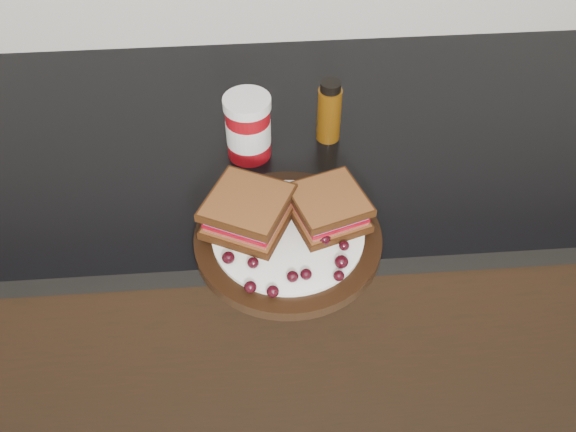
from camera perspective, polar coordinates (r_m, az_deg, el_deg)
name	(u,v)px	position (r m, az deg, el deg)	size (l,w,h in m)	color
base_cabinets	(306,290)	(1.50, 1.64, -6.58)	(3.96, 0.58, 0.86)	black
countertop	(311,141)	(1.17, 2.10, 6.72)	(3.98, 0.60, 0.04)	black
plate	(288,239)	(0.96, 0.00, -2.09)	(0.28, 0.28, 0.02)	black
sandwich_left	(248,212)	(0.94, -3.59, 0.39)	(0.11, 0.11, 0.05)	brown
sandwich_right	(328,208)	(0.95, 3.61, 0.71)	(0.10, 0.10, 0.05)	brown
grape_0	(228,258)	(0.91, -5.33, -3.71)	(0.02, 0.02, 0.02)	black
grape_1	(253,263)	(0.90, -3.13, -4.18)	(0.02, 0.02, 0.02)	black
grape_2	(250,287)	(0.87, -3.37, -6.32)	(0.02, 0.02, 0.02)	black
grape_3	(273,291)	(0.87, -1.36, -6.72)	(0.02, 0.02, 0.02)	black
grape_4	(293,276)	(0.88, 0.40, -5.40)	(0.02, 0.02, 0.02)	black
grape_5	(306,274)	(0.89, 1.62, -5.20)	(0.02, 0.02, 0.02)	black
grape_6	(339,276)	(0.89, 4.53, -5.32)	(0.02, 0.02, 0.01)	black
grape_7	(341,262)	(0.90, 4.77, -4.09)	(0.02, 0.02, 0.02)	black
grape_8	(344,246)	(0.92, 5.01, -2.65)	(0.02, 0.02, 0.01)	black
grape_9	(324,239)	(0.93, 3.24, -2.06)	(0.02, 0.02, 0.02)	black
grape_10	(337,219)	(0.95, 4.37, -0.26)	(0.02, 0.02, 0.02)	black
grape_11	(322,214)	(0.96, 3.02, 0.17)	(0.02, 0.02, 0.02)	black
grape_12	(322,203)	(0.98, 3.03, 1.12)	(0.02, 0.02, 0.01)	black
grape_13	(245,212)	(0.97, -3.87, 0.33)	(0.02, 0.02, 0.01)	black
grape_14	(238,222)	(0.95, -4.49, -0.57)	(0.02, 0.02, 0.01)	black
grape_15	(238,231)	(0.94, -4.44, -1.37)	(0.02, 0.02, 0.02)	black
grape_16	(246,208)	(0.97, -3.75, 0.72)	(0.02, 0.02, 0.02)	black
grape_17	(247,220)	(0.96, -3.65, -0.36)	(0.02, 0.02, 0.02)	black
grape_18	(232,236)	(0.93, -5.01, -1.81)	(0.02, 0.02, 0.02)	black
condiment_jar	(248,127)	(1.07, -3.56, 7.88)	(0.08, 0.08, 0.12)	maroon
oil_bottle	(329,111)	(1.11, 3.69, 9.31)	(0.04, 0.04, 0.12)	#532F08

